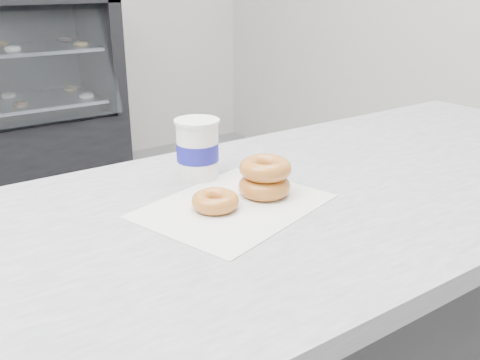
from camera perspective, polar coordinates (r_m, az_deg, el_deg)
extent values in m
cube|color=silver|center=(0.88, -23.24, -10.36)|extent=(3.06, 0.76, 0.04)
cube|color=black|center=(3.71, -14.94, 13.42)|extent=(0.08, 0.70, 0.75)
cube|color=silver|center=(1.02, -0.66, -2.78)|extent=(0.40, 0.35, 0.00)
torus|color=gold|center=(1.00, -2.67, -2.25)|extent=(0.10, 0.10, 0.03)
torus|color=gold|center=(1.06, 2.62, -0.65)|extent=(0.10, 0.10, 0.04)
torus|color=gold|center=(1.05, 2.72, 1.28)|extent=(0.11, 0.11, 0.04)
cylinder|color=white|center=(1.15, -4.55, 3.33)|extent=(0.11, 0.11, 0.13)
cylinder|color=white|center=(1.13, -4.64, 6.27)|extent=(0.10, 0.10, 0.01)
cylinder|color=#1B1C98|center=(1.15, -4.54, 3.06)|extent=(0.11, 0.11, 0.04)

